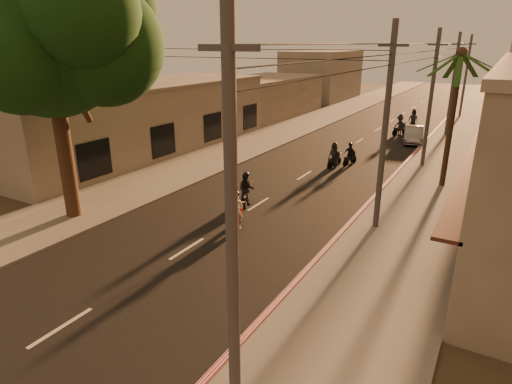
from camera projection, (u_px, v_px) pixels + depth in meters
ground at (154, 270)px, 16.09m from camera, size 160.00×160.00×0.00m
road at (336, 155)px, 32.46m from camera, size 10.00×140.00×0.02m
sidewalk_right at (442, 168)px, 28.92m from camera, size 5.00×140.00×0.12m
sidewalk_left at (251, 144)px, 35.98m from camera, size 5.00×140.00×0.12m
curb_stripe at (388, 182)px, 25.94m from camera, size 0.20×60.00×0.20m
left_building at (140, 118)px, 33.28m from camera, size 8.20×24.20×5.20m
broadleaf_tree at (56, 33)px, 18.17m from camera, size 9.60×8.70×12.10m
palm_tree at (460, 61)px, 23.08m from camera, size 5.00×5.00×8.20m
utility_poles at (435, 69)px, 27.40m from camera, size 1.20×48.26×9.00m
filler_left_near at (264, 97)px, 49.79m from camera, size 8.00×14.00×4.40m
filler_left_far at (322, 75)px, 64.10m from camera, size 8.00×14.00×7.00m
scooter_red at (236, 212)px, 19.42m from camera, size 1.00×1.79×1.84m
scooter_mid_a at (246, 190)px, 22.32m from camera, size 1.33×1.71×1.82m
scooter_mid_b at (350, 155)px, 29.73m from camera, size 1.08×1.64×1.63m
scooter_far_a at (334, 156)px, 29.21m from camera, size 0.97×1.77×1.75m
scooter_far_b at (400, 126)px, 39.22m from camera, size 1.75×1.87×1.99m
parked_car at (413, 135)px, 36.48m from camera, size 3.12×4.83×1.40m
scooter_far_c at (413, 120)px, 42.27m from camera, size 0.96×2.02×1.99m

